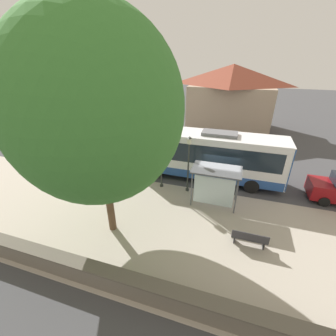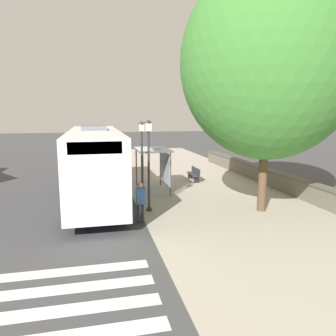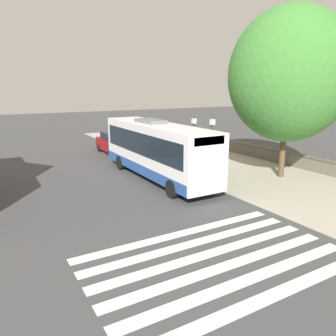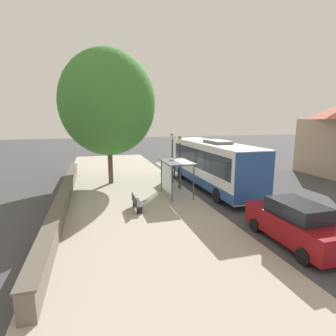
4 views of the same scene
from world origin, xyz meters
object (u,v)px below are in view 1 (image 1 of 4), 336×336
(street_lamp_near, at_px, (161,156))
(shade_tree, at_px, (96,110))
(bus, at_px, (206,154))
(pedestrian, at_px, (145,168))
(bus_shelter, at_px, (216,176))
(street_lamp_far, at_px, (189,160))
(bench, at_px, (250,238))

(street_lamp_near, xyz_separation_m, shade_tree, (-4.97, 1.10, 4.04))
(bus, xyz_separation_m, pedestrian, (-1.71, 4.23, -0.95))
(bus, bearing_deg, pedestrian, 112.01)
(bus, bearing_deg, street_lamp_near, 130.30)
(bus, distance_m, bus_shelter, 3.49)
(bus_shelter, bearing_deg, pedestrian, 73.33)
(street_lamp_near, xyz_separation_m, street_lamp_far, (0.02, -1.89, -0.06))
(bus_shelter, distance_m, shade_tree, 7.74)
(bus, bearing_deg, bench, -152.61)
(bus_shelter, relative_size, street_lamp_far, 0.73)
(street_lamp_near, bearing_deg, shade_tree, 167.55)
(bench, bearing_deg, street_lamp_near, 56.28)
(bus, relative_size, shade_tree, 1.04)
(bus_shelter, distance_m, street_lamp_near, 3.98)
(street_lamp_near, bearing_deg, bench, -123.72)
(bench, height_order, street_lamp_far, street_lamp_far)
(bench, distance_m, street_lamp_near, 7.47)
(bench, bearing_deg, bus_shelter, 35.80)
(pedestrian, bearing_deg, bench, -121.50)
(bus_shelter, xyz_separation_m, street_lamp_near, (1.00, 3.83, 0.41))
(pedestrian, xyz_separation_m, bench, (-4.60, -7.50, -0.51))
(bench, relative_size, shade_tree, 0.16)
(shade_tree, bearing_deg, pedestrian, 4.24)
(pedestrian, bearing_deg, street_lamp_far, -99.60)
(bus_shelter, relative_size, bench, 1.69)
(pedestrian, xyz_separation_m, street_lamp_near, (-0.60, -1.51, 1.46))
(street_lamp_far, height_order, shade_tree, shade_tree)
(shade_tree, bearing_deg, bus, -27.69)
(pedestrian, bearing_deg, bus_shelter, -106.67)
(bus_shelter, xyz_separation_m, pedestrian, (1.60, 5.34, -1.05))
(bus_shelter, xyz_separation_m, street_lamp_far, (1.02, 1.94, 0.35))
(pedestrian, distance_m, street_lamp_far, 3.73)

